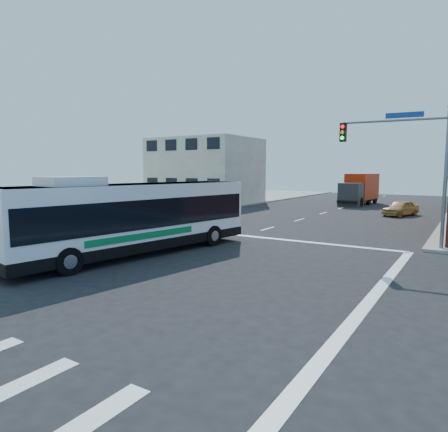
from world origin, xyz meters
The scene contains 7 objects.
ground centered at (0.00, 0.00, 0.00)m, with size 120.00×120.00×0.00m, color black.
sidewalk_nw centered at (-35.00, 35.00, 0.07)m, with size 50.00×50.00×0.15m, color gray.
building_west centered at (-17.02, 29.98, 4.01)m, with size 12.06×10.06×8.00m.
signal_mast_ne centered at (9.08, 10.62, 4.98)m, with size 7.91×1.13×8.07m.
transit_bus centered at (-1.66, 1.93, 1.85)m, with size 4.77×13.06×3.79m.
box_truck centered at (0.47, 36.72, 1.77)m, with size 2.95×8.26×3.65m.
parked_car centered at (6.55, 26.62, 0.69)m, with size 1.64×4.07×1.39m, color tan.
Camera 1 is at (12.06, -11.87, 4.05)m, focal length 32.00 mm.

